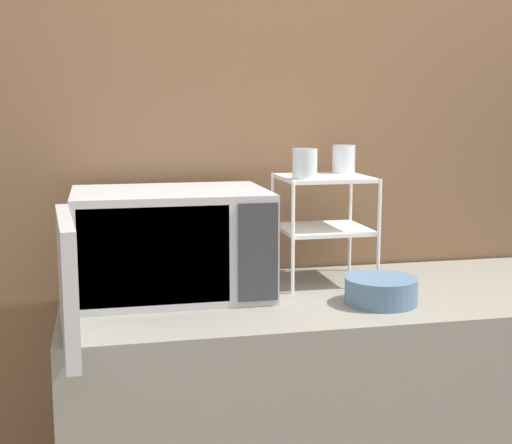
{
  "coord_description": "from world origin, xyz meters",
  "views": [
    {
      "loc": [
        -0.73,
        -1.55,
        1.42
      ],
      "look_at": [
        -0.31,
        0.36,
        1.1
      ],
      "focal_mm": 50.0,
      "sensor_mm": 36.0,
      "label": 1
    }
  ],
  "objects_px": {
    "bowl": "(380,291)",
    "glass_back_right": "(344,159)",
    "dish_rack": "(324,206)",
    "microwave": "(166,244)",
    "glass_front_left": "(305,164)"
  },
  "relations": [
    {
      "from": "microwave",
      "to": "glass_back_right",
      "type": "xyz_separation_m",
      "value": [
        0.57,
        0.15,
        0.22
      ]
    },
    {
      "from": "bowl",
      "to": "dish_rack",
      "type": "bearing_deg",
      "value": 105.04
    },
    {
      "from": "dish_rack",
      "to": "glass_back_right",
      "type": "distance_m",
      "value": 0.18
    },
    {
      "from": "glass_front_left",
      "to": "bowl",
      "type": "bearing_deg",
      "value": -52.22
    },
    {
      "from": "glass_back_right",
      "to": "bowl",
      "type": "relative_size",
      "value": 0.45
    },
    {
      "from": "glass_back_right",
      "to": "bowl",
      "type": "height_order",
      "value": "glass_back_right"
    },
    {
      "from": "microwave",
      "to": "glass_back_right",
      "type": "height_order",
      "value": "glass_back_right"
    },
    {
      "from": "glass_front_left",
      "to": "glass_back_right",
      "type": "relative_size",
      "value": 1.0
    },
    {
      "from": "microwave",
      "to": "bowl",
      "type": "xyz_separation_m",
      "value": [
        0.55,
        -0.2,
        -0.11
      ]
    },
    {
      "from": "dish_rack",
      "to": "glass_back_right",
      "type": "bearing_deg",
      "value": 42.42
    },
    {
      "from": "dish_rack",
      "to": "glass_front_left",
      "type": "height_order",
      "value": "glass_front_left"
    },
    {
      "from": "microwave",
      "to": "glass_back_right",
      "type": "distance_m",
      "value": 0.63
    },
    {
      "from": "bowl",
      "to": "glass_back_right",
      "type": "bearing_deg",
      "value": 87.64
    },
    {
      "from": "microwave",
      "to": "glass_front_left",
      "type": "distance_m",
      "value": 0.45
    },
    {
      "from": "microwave",
      "to": "glass_front_left",
      "type": "relative_size",
      "value": 9.16
    }
  ]
}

